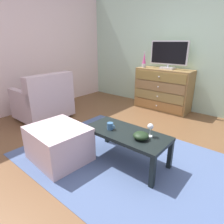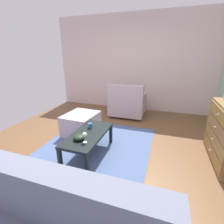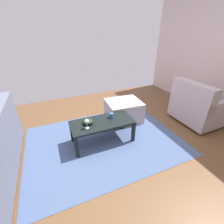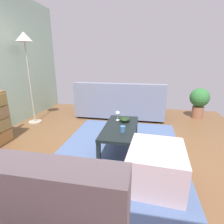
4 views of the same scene
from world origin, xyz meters
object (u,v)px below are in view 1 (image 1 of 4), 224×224
Objects in this scene: dresser at (163,90)px; armchair at (44,101)px; lava_lamp at (144,60)px; ottoman at (59,144)px; mug at (110,126)px; bowl_decorative at (141,136)px; wine_glass at (150,127)px; tv at (169,54)px; coffee_table at (126,136)px.

dresser is 2.46m from armchair.
lava_lamp is 0.47× the size of ottoman.
bowl_decorative is (0.42, 0.03, -0.00)m from mug.
wine_glass is 1.15m from ottoman.
tv reaches higher than bowl_decorative.
mug is at bearing -81.79° from tv.
coffee_table is at bearing -75.32° from dresser.
mug is 0.68m from ottoman.
bowl_decorative is 2.27m from armchair.
armchair is at bearing 154.19° from ottoman.
lava_lamp is at bearing 111.51° from mug.
lava_lamp reaches higher than armchair.
tv is 2.82m from ottoman.
bowl_decorative is 0.20× the size of armchair.
tv is 1.12× the size of ottoman.
coffee_table is 6.62× the size of wine_glass.
ottoman is at bearing -81.74° from lava_lamp.
wine_glass is 0.17× the size of armchair.
dresser is at bearing 87.68° from ottoman.
mug reaches higher than bowl_decorative.
armchair is (-1.47, -1.97, -0.08)m from dresser.
mug is (0.36, -2.19, 0.00)m from dresser.
coffee_table is at bearing 37.32° from ottoman.
coffee_table is 5.89× the size of bowl_decorative.
tv is 0.87× the size of armchair.
ottoman is (-0.94, -0.59, -0.30)m from wine_glass.
ottoman is at bearing -152.24° from bowl_decorative.
tv is 2.42m from bowl_decorative.
tv is (0.04, 0.02, 0.74)m from dresser.
bowl_decorative is 1.03m from ottoman.
tv is 2.36m from coffee_table.
ottoman is at bearing -147.75° from wine_glass.
bowl_decorative is at bearing 27.76° from ottoman.
lava_lamp is 1.87× the size of bowl_decorative.
dresser is at bearing 53.21° from armchair.
wine_glass is 0.50m from mug.
armchair is (-0.99, -1.93, -0.67)m from lava_lamp.
dresser is at bearing -151.60° from tv.
mug is 0.65× the size of bowl_decorative.
coffee_table is at bearing 17.79° from mug.
armchair is at bearing 178.27° from wine_glass.
armchair reaches higher than bowl_decorative.
armchair is 1.52m from ottoman.
wine_glass is at bearing -1.73° from armchair.
lava_lamp reaches higher than ottoman.
armchair reaches higher than coffee_table.
coffee_table is 1.48× the size of ottoman.
armchair is at bearing 175.62° from coffee_table.
lava_lamp is at bearing 120.93° from bowl_decorative.
lava_lamp is 0.32× the size of coffee_table.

